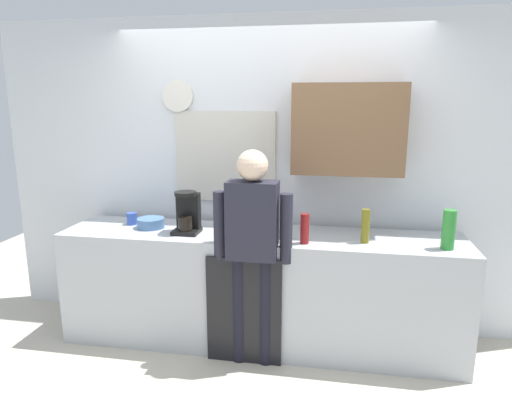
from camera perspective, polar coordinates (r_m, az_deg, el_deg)
ground_plane at (r=3.68m, az=-0.41°, el=-18.72°), size 8.00×8.00×0.00m
kitchen_counter at (r=3.73m, az=0.44°, el=-10.34°), size 3.13×0.64×0.91m
dishwasher_panel at (r=3.46m, az=-1.53°, el=-13.09°), size 0.56×0.02×0.82m
back_wall_assembly at (r=3.86m, az=2.57°, el=4.35°), size 4.73×0.42×2.60m
coffee_maker at (r=3.62m, az=-8.53°, el=-1.12°), size 0.20×0.20×0.33m
bottle_clear_soda at (r=3.45m, az=22.83°, el=-2.83°), size 0.09×0.09×0.28m
bottle_olive_oil at (r=3.42m, az=13.44°, el=-2.56°), size 0.06×0.06×0.25m
bottle_red_vinegar at (r=3.33m, az=6.06°, el=-2.95°), size 0.06×0.06×0.22m
cup_blue_mug at (r=3.97m, az=-15.17°, el=-1.64°), size 0.08×0.08×0.10m
mixing_bowl at (r=3.83m, az=-12.94°, el=-2.19°), size 0.22×0.22×0.08m
person_at_sink at (r=3.28m, az=-0.44°, el=-4.47°), size 0.57×0.22×1.60m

